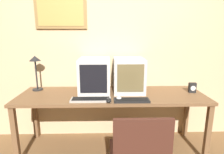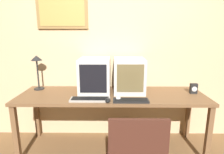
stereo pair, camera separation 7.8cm
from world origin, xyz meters
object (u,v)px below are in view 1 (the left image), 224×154
object	(u,v)px
keyboard_main	(91,100)
monitor_right	(129,75)
mouse_near_keyboard	(119,99)
desk_clock	(192,88)
mouse_far_corner	(109,100)
monitor_left	(95,75)
keyboard_side	(132,100)
desk_lamp	(35,65)

from	to	relation	value
keyboard_main	monitor_right	bearing A→B (deg)	36.34
mouse_near_keyboard	desk_clock	size ratio (longest dim) A/B	0.79
mouse_far_corner	monitor_left	bearing A→B (deg)	114.47
mouse_far_corner	mouse_near_keyboard	bearing A→B (deg)	26.38
mouse_far_corner	keyboard_side	bearing A→B (deg)	3.63
keyboard_side	mouse_far_corner	distance (m)	0.26
mouse_far_corner	desk_clock	xyz separation A→B (m)	(1.07, 0.31, 0.04)
monitor_left	keyboard_main	distance (m)	0.39
keyboard_main	keyboard_side	size ratio (longest dim) A/B	1.14
monitor_left	desk_lamp	world-z (taller)	desk_lamp
keyboard_main	desk_clock	world-z (taller)	desk_clock
monitor_right	monitor_left	bearing A→B (deg)	-179.03
mouse_far_corner	keyboard_main	bearing A→B (deg)	166.66
keyboard_side	desk_lamp	distance (m)	1.32
desk_clock	monitor_right	bearing A→B (deg)	174.91
desk_clock	desk_lamp	distance (m)	2.04
monitor_right	desk_lamp	bearing A→B (deg)	175.85
monitor_left	desk_clock	bearing A→B (deg)	-2.99
keyboard_side	monitor_right	bearing A→B (deg)	89.45
keyboard_side	mouse_near_keyboard	bearing A→B (deg)	163.23
mouse_far_corner	desk_lamp	size ratio (longest dim) A/B	0.26
keyboard_side	monitor_left	bearing A→B (deg)	139.77
keyboard_main	desk_lamp	size ratio (longest dim) A/B	0.99
mouse_near_keyboard	desk_clock	distance (m)	0.98
monitor_right	desk_lamp	distance (m)	1.21
monitor_left	desk_clock	xyz separation A→B (m)	(1.24, -0.06, -0.15)
monitor_left	desk_lamp	distance (m)	0.79
mouse_far_corner	desk_clock	bearing A→B (deg)	16.37
desk_lamp	desk_clock	bearing A→B (deg)	-4.53
desk_lamp	keyboard_side	bearing A→B (deg)	-20.84
monitor_right	mouse_near_keyboard	size ratio (longest dim) A/B	4.33
keyboard_side	desk_lamp	size ratio (longest dim) A/B	0.86
keyboard_side	desk_lamp	bearing A→B (deg)	159.16
monitor_right	keyboard_main	bearing A→B (deg)	-143.66
mouse_far_corner	desk_lamp	world-z (taller)	desk_lamp
monitor_right	keyboard_main	xyz separation A→B (m)	(-0.46, -0.34, -0.20)
keyboard_main	keyboard_side	xyz separation A→B (m)	(0.46, -0.03, -0.00)
monitor_left	desk_clock	size ratio (longest dim) A/B	3.75
keyboard_side	desk_clock	distance (m)	0.87
mouse_far_corner	desk_clock	size ratio (longest dim) A/B	0.95
mouse_near_keyboard	mouse_far_corner	xyz separation A→B (m)	(-0.12, -0.06, 0.00)
monitor_right	keyboard_main	world-z (taller)	monitor_right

